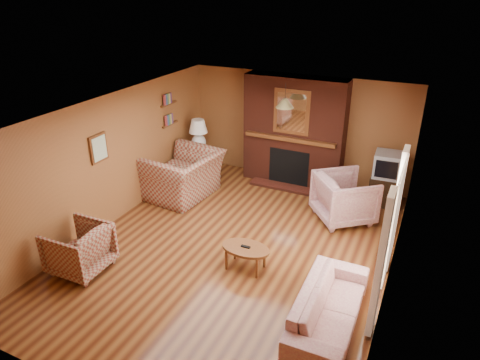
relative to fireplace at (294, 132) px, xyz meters
The scene contains 20 objects.
floor 3.21m from the fireplace, 90.00° to the right, with size 6.50×6.50×0.00m, color #461E0F.
ceiling 3.22m from the fireplace, 90.00° to the right, with size 6.50×6.50×0.00m, color silver.
wall_back 0.27m from the fireplace, 90.00° to the left, with size 6.50×6.50×0.00m, color #98582F.
wall_front 6.23m from the fireplace, 90.00° to the right, with size 6.50×6.50×0.00m, color #98582F.
wall_left 3.89m from the fireplace, 129.95° to the right, with size 6.50×6.50×0.00m, color #98582F.
wall_right 3.89m from the fireplace, 50.05° to the right, with size 6.50×6.50×0.00m, color #98582F.
fireplace is the anchor object (origin of this frame).
window_right 4.02m from the fireplace, 52.40° to the right, with size 0.10×1.85×2.00m.
bookshelf 2.72m from the fireplace, 156.05° to the right, with size 0.09×0.55×0.71m.
botanical_print 4.12m from the fireplace, 126.90° to the right, with size 0.05×0.40×0.50m.
pendant_light 1.07m from the fireplace, 90.00° to the right, with size 0.36×0.36×0.48m.
plaid_loveseat 2.57m from the fireplace, 138.54° to the right, with size 1.47×1.29×0.96m, color maroon.
plaid_armchair 5.00m from the fireplace, 113.27° to the right, with size 0.82×0.85×0.77m, color maroon.
floral_sofa 4.56m from the fireplace, 64.84° to the right, with size 1.89×0.74×0.55m, color #C0AC94.
floral_armchair 2.01m from the fireplace, 39.35° to the right, with size 0.98×1.01×0.92m, color #C0AC94.
coffee_table 3.52m from the fireplace, 83.34° to the right, with size 0.79×0.49×0.41m.
side_table 2.33m from the fireplace, 165.71° to the right, with size 0.48×0.48×0.64m, color brown.
table_lamp 2.17m from the fireplace, 165.71° to the right, with size 0.43×0.43×0.71m.
tv_stand 2.24m from the fireplace, ahead, with size 0.56×0.51×0.61m, color black.
crt_tv 2.08m from the fireplace, ahead, with size 0.57×0.56×0.50m.
Camera 1 is at (2.71, -5.54, 4.20)m, focal length 32.00 mm.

